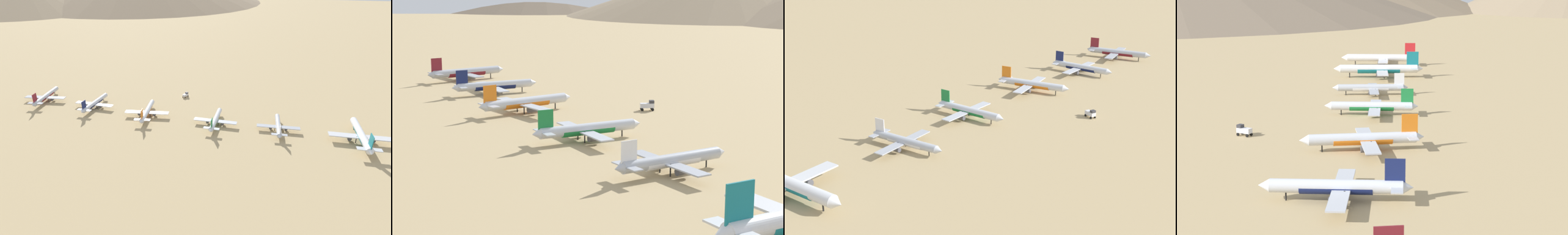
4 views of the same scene
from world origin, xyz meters
TOP-DOWN VIEW (x-y plane):
  - ground_plane at (0.00, 0.00)m, footprint 1800.00×1800.00m
  - parked_jet_0 at (-7.29, -144.36)m, footprint 48.44×39.29m
  - parked_jet_1 at (-5.64, -97.32)m, footprint 49.03×39.72m
  - parked_jet_2 at (-1.37, -46.14)m, footprint 35.61×28.89m
  - parked_jet_3 at (-2.02, -2.97)m, footprint 37.65×30.54m
  - parked_jet_4 at (0.56, 48.93)m, footprint 40.15×32.75m
  - parked_jet_5 at (6.38, 94.73)m, footprint 38.70×31.41m
  - service_truck at (42.78, 30.04)m, footprint 5.70×4.61m

SIDE VIEW (x-z plane):
  - ground_plane at x=0.00m, z-range 0.00..0.00m
  - service_truck at x=42.78m, z-range 0.13..4.03m
  - parked_jet_2 at x=-1.37m, z-range -1.72..8.56m
  - parked_jet_3 at x=-2.02m, z-range -1.82..9.05m
  - parked_jet_5 at x=6.38m, z-range -1.87..9.30m
  - parked_jet_4 at x=0.56m, z-range -1.94..9.64m
  - parked_jet_0 at x=-7.29m, z-range -2.28..11.70m
  - parked_jet_1 at x=-5.64m, z-range -2.37..11.80m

